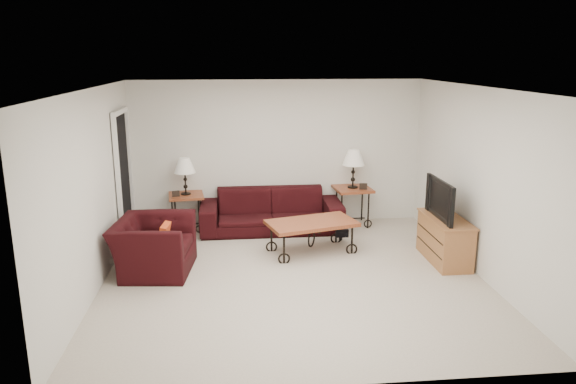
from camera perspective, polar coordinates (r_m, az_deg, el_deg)
The scene contains 20 objects.
ground at distance 7.34m, azimuth 0.55°, elevation -8.94°, with size 5.00×5.00×0.00m, color beige.
wall_back at distance 9.38m, azimuth -1.10°, elevation 4.17°, with size 5.00×0.02×2.50m, color silver.
wall_front at distance 4.58m, azimuth 4.03°, elevation -6.77°, with size 5.00×0.02×2.50m, color silver.
wall_left at distance 7.13m, azimuth -19.83°, elevation 0.08°, with size 0.02×5.00×2.50m, color silver.
wall_right at distance 7.63m, azimuth 19.59°, elevation 1.00°, with size 0.02×5.00×2.50m, color silver.
ceiling at distance 6.76m, azimuth 0.60°, elevation 10.94°, with size 5.00×5.00×0.00m, color white.
doorway at distance 8.74m, azimuth -16.99°, elevation 1.25°, with size 0.08×0.94×2.04m, color black.
sofa at distance 9.11m, azimuth -1.77°, elevation -1.98°, with size 2.37×0.93×0.69m, color black.
side_table_left at distance 9.31m, azimuth -10.65°, elevation -2.10°, with size 0.57×0.57×0.62m, color #994426.
side_table_right at distance 9.49m, azimuth 6.79°, elevation -1.50°, with size 0.61×0.61×0.67m, color #994426.
lamp_left at distance 9.16m, azimuth -10.83°, elevation 1.64°, with size 0.35×0.35×0.62m, color black, non-canonical shape.
lamp_right at distance 9.33m, azimuth 6.91°, elevation 2.45°, with size 0.38×0.38×0.67m, color black, non-canonical shape.
photo_frame_left at distance 9.09m, azimuth -11.77°, elevation -0.18°, with size 0.12×0.02×0.10m, color black.
photo_frame_right at distance 9.28m, azimuth 7.96°, elevation 0.60°, with size 0.13×0.02×0.11m, color black.
coffee_table at distance 8.13m, azimuth 2.50°, elevation -4.77°, with size 1.30×0.70×0.49m, color #994426.
armchair at distance 7.62m, azimuth -14.00°, elevation -5.54°, with size 1.13×0.98×0.73m, color black.
throw_pillow at distance 7.50m, azimuth -12.99°, elevation -4.55°, with size 0.33×0.09×0.33m, color #CF431A.
tv_stand at distance 8.09m, azimuth 16.22°, elevation -4.84°, with size 0.45×1.08×0.65m, color #A2623C.
television at distance 7.91m, azimuth 16.39°, elevation -0.73°, with size 0.97×0.13×0.56m, color black.
backpack at distance 8.67m, azimuth 5.61°, elevation -3.91°, with size 0.31×0.24×0.40m, color black.
Camera 1 is at (-0.74, -6.71, 2.89)m, focal length 33.63 mm.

